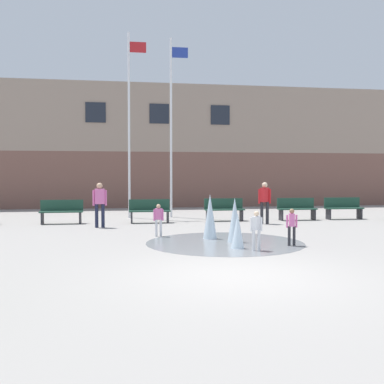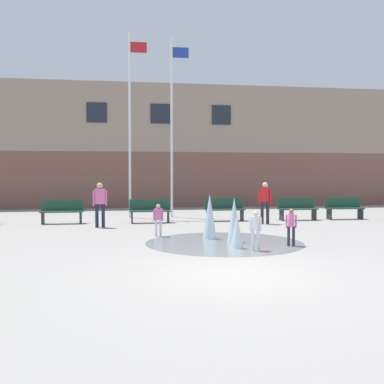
{
  "view_description": "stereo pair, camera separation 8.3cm",
  "coord_description": "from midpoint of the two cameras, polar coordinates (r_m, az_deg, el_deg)",
  "views": [
    {
      "loc": [
        -2.11,
        -8.1,
        1.89
      ],
      "look_at": [
        0.21,
        6.67,
        1.3
      ],
      "focal_mm": 42.0,
      "sensor_mm": 36.0,
      "label": 1
    },
    {
      "loc": [
        -2.03,
        -8.11,
        1.89
      ],
      "look_at": [
        0.21,
        6.67,
        1.3
      ],
      "focal_mm": 42.0,
      "sensor_mm": 36.0,
      "label": 2
    }
  ],
  "objects": [
    {
      "name": "ground_plane",
      "position": [
        8.58,
        5.68,
        -10.48
      ],
      "size": [
        100.0,
        100.0,
        0.0
      ],
      "primitive_type": "plane",
      "color": "gray"
    },
    {
      "name": "library_building",
      "position": [
        28.45,
        -4.44,
        5.53
      ],
      "size": [
        36.0,
        6.05,
        7.03
      ],
      "color": "brown",
      "rests_on": "ground"
    },
    {
      "name": "splash_fountain",
      "position": [
        12.58,
        4.26,
        -4.23
      ],
      "size": [
        4.36,
        4.36,
        1.32
      ],
      "color": "gray",
      "rests_on": "ground"
    },
    {
      "name": "park_bench_left_of_flagpoles",
      "position": [
        17.88,
        -16.05,
        -2.35
      ],
      "size": [
        1.6,
        0.44,
        0.91
      ],
      "color": "#28282D",
      "rests_on": "ground"
    },
    {
      "name": "park_bench_center",
      "position": [
        17.58,
        -5.22,
        -2.35
      ],
      "size": [
        1.6,
        0.44,
        0.91
      ],
      "color": "#28282D",
      "rests_on": "ground"
    },
    {
      "name": "park_bench_under_right_flagpole",
      "position": [
        18.24,
        4.3,
        -2.18
      ],
      "size": [
        1.6,
        0.44,
        0.91
      ],
      "color": "#28282D",
      "rests_on": "ground"
    },
    {
      "name": "park_bench_near_trashcan",
      "position": [
        19.02,
        13.35,
        -2.05
      ],
      "size": [
        1.6,
        0.44,
        0.91
      ],
      "color": "#28282D",
      "rests_on": "ground"
    },
    {
      "name": "park_bench_far_right",
      "position": [
        19.96,
        18.87,
        -1.91
      ],
      "size": [
        1.6,
        0.44,
        0.91
      ],
      "color": "#28282D",
      "rests_on": "ground"
    },
    {
      "name": "child_with_pink_shirt",
      "position": [
        13.66,
        -4.14,
        -3.25
      ],
      "size": [
        0.31,
        0.21,
        0.99
      ],
      "rotation": [
        0.0,
        0.0,
        2.63
      ],
      "color": "silver",
      "rests_on": "ground"
    },
    {
      "name": "adult_in_red",
      "position": [
        16.23,
        -11.47,
        -1.16
      ],
      "size": [
        0.5,
        0.23,
        1.59
      ],
      "rotation": [
        0.0,
        0.0,
        -3.05
      ],
      "color": "#1E233D",
      "rests_on": "ground"
    },
    {
      "name": "child_running",
      "position": [
        11.23,
        8.28,
        -4.47
      ],
      "size": [
        0.31,
        0.24,
        0.99
      ],
      "rotation": [
        0.0,
        0.0,
        0.79
      ],
      "color": "silver",
      "rests_on": "ground"
    },
    {
      "name": "child_in_fountain",
      "position": [
        12.14,
        12.68,
        -4.0
      ],
      "size": [
        0.31,
        0.23,
        0.99
      ],
      "rotation": [
        0.0,
        0.0,
        1.38
      ],
      "color": "#28282D",
      "rests_on": "ground"
    },
    {
      "name": "adult_watching",
      "position": [
        17.29,
        9.39,
        -0.94
      ],
      "size": [
        0.5,
        0.37,
        1.59
      ],
      "rotation": [
        0.0,
        0.0,
        -2.45
      ],
      "color": "#28282D",
      "rests_on": "ground"
    },
    {
      "name": "flagpole_left",
      "position": [
        19.79,
        -7.72,
        9.05
      ],
      "size": [
        0.8,
        0.1,
        7.98
      ],
      "color": "silver",
      "rests_on": "ground"
    },
    {
      "name": "flagpole_right",
      "position": [
        19.9,
        -2.39,
        8.81
      ],
      "size": [
        0.8,
        0.1,
        7.83
      ],
      "color": "silver",
      "rests_on": "ground"
    }
  ]
}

